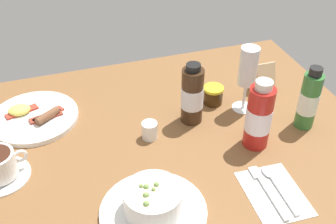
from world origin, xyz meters
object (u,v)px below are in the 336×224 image
object	(u,v)px
cutlery_setting	(273,191)
menu_card	(264,77)
creamer_jug	(150,130)
sauce_bottle_brown	(192,95)
wine_glass	(248,70)
jam_jar	(213,95)
sauce_bottle_green	(309,100)
porridge_bowl	(153,204)
breakfast_plate	(34,117)
sauce_bottle_red	(259,117)

from	to	relation	value
cutlery_setting	menu_card	distance (cm)	42.19
creamer_jug	sauce_bottle_brown	world-z (taller)	sauce_bottle_brown
creamer_jug	wine_glass	world-z (taller)	wine_glass
creamer_jug	wine_glass	xyz separation A→B (cm)	(29.03, 4.41, 10.32)
jam_jar	sauce_bottle_green	size ratio (longest dim) A/B	0.32
jam_jar	menu_card	xyz separation A→B (cm)	(17.12, 1.77, 1.87)
porridge_bowl	cutlery_setting	bearing A→B (deg)	-4.97
jam_jar	menu_card	size ratio (longest dim) A/B	0.62
sauce_bottle_brown	wine_glass	bearing A→B (deg)	2.05
wine_glass	breakfast_plate	xyz separation A→B (cm)	(-57.46, 12.93, -11.83)
sauce_bottle_green	cutlery_setting	bearing A→B (deg)	-136.08
porridge_bowl	cutlery_setting	world-z (taller)	porridge_bowl
cutlery_setting	sauce_bottle_brown	xyz separation A→B (cm)	(-8.30, 30.66, 7.88)
jam_jar	sauce_bottle_brown	bearing A→B (deg)	-147.19
wine_glass	sauce_bottle_brown	size ratio (longest dim) A/B	1.10
wine_glass	menu_card	xyz separation A→B (cm)	(9.82, 6.86, -8.19)
creamer_jug	jam_jar	bearing A→B (deg)	23.63
sauce_bottle_red	breakfast_plate	distance (cm)	60.75
sauce_bottle_brown	sauce_bottle_green	size ratio (longest dim) A/B	0.98
creamer_jug	menu_card	xyz separation A→B (cm)	(38.85, 11.27, 2.14)
cutlery_setting	sauce_bottle_red	distance (cm)	18.69
jam_jar	wine_glass	bearing A→B (deg)	-34.89
sauce_bottle_red	breakfast_plate	size ratio (longest dim) A/B	0.79
creamer_jug	jam_jar	world-z (taller)	same
sauce_bottle_brown	jam_jar	bearing A→B (deg)	32.81
sauce_bottle_green	menu_card	bearing A→B (deg)	96.56
cutlery_setting	sauce_bottle_green	world-z (taller)	sauce_bottle_green
cutlery_setting	wine_glass	xyz separation A→B (cm)	(7.79, 31.24, 12.50)
creamer_jug	sauce_bottle_red	xyz separation A→B (cm)	(24.97, -10.56, 6.23)
wine_glass	menu_card	world-z (taller)	wine_glass
cutlery_setting	menu_card	xyz separation A→B (cm)	(17.61, 38.10, 4.31)
creamer_jug	menu_card	distance (cm)	40.50
wine_glass	sauce_bottle_red	bearing A→B (deg)	-105.15
cutlery_setting	menu_card	bearing A→B (deg)	65.19
wine_glass	porridge_bowl	bearing A→B (deg)	-140.74
sauce_bottle_red	sauce_bottle_brown	size ratio (longest dim) A/B	1.08
porridge_bowl	sauce_bottle_green	bearing A→B (deg)	19.42
wine_glass	breakfast_plate	size ratio (longest dim) A/B	0.81
jam_jar	sauce_bottle_brown	world-z (taller)	sauce_bottle_brown
creamer_jug	sauce_bottle_brown	bearing A→B (deg)	16.52
porridge_bowl	menu_card	distance (cm)	57.56
jam_jar	menu_card	world-z (taller)	menu_card
wine_glass	jam_jar	distance (cm)	13.43
sauce_bottle_green	breakfast_plate	size ratio (longest dim) A/B	0.75
porridge_bowl	menu_card	xyz separation A→B (cm)	(45.12, 35.71, 1.45)
cutlery_setting	sauce_bottle_red	xyz separation A→B (cm)	(3.74, 16.27, 8.41)
cutlery_setting	sauce_bottle_brown	distance (cm)	32.73
breakfast_plate	sauce_bottle_red	bearing A→B (deg)	-27.58
creamer_jug	sauce_bottle_red	distance (cm)	27.82
sauce_bottle_brown	breakfast_plate	size ratio (longest dim) A/B	0.73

